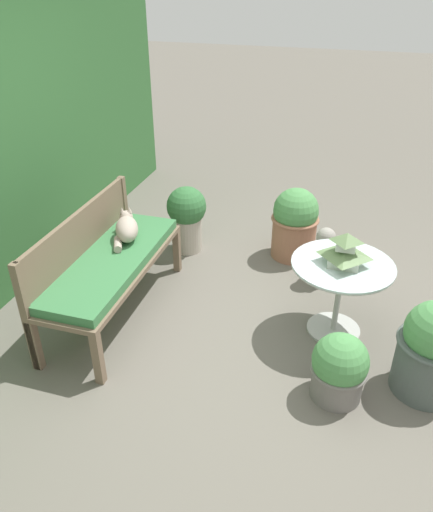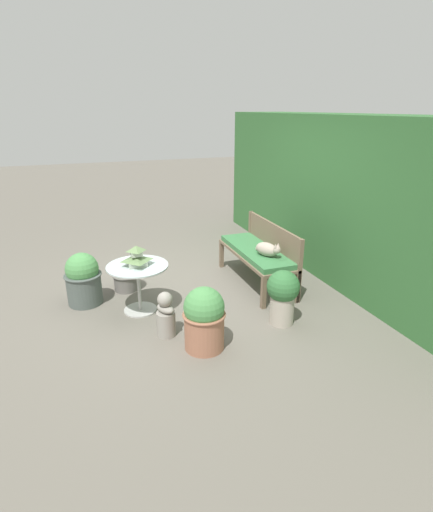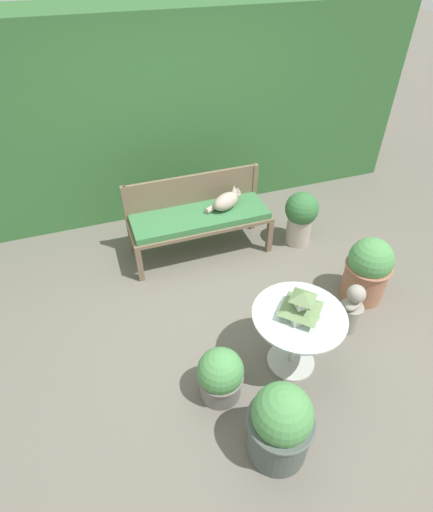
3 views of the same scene
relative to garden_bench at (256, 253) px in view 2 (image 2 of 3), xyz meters
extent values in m
plane|color=#666056|center=(-0.03, -1.02, -0.46)|extent=(30.00, 30.00, 0.00)
cube|color=#336633|center=(-0.03, 1.52, 0.72)|extent=(6.40, 1.09, 2.36)
cube|color=brown|center=(-0.76, -0.25, -0.25)|extent=(0.06, 0.06, 0.42)
cube|color=brown|center=(0.76, -0.25, -0.25)|extent=(0.06, 0.06, 0.42)
cube|color=brown|center=(-0.76, 0.25, -0.25)|extent=(0.06, 0.06, 0.42)
cube|color=brown|center=(0.76, 0.25, -0.25)|extent=(0.06, 0.06, 0.42)
cube|color=brown|center=(0.00, 0.00, -0.02)|extent=(1.59, 0.56, 0.04)
cube|color=#387542|center=(0.00, 0.00, 0.04)|extent=(1.52, 0.51, 0.07)
cube|color=brown|center=(-0.77, 0.26, -0.02)|extent=(0.06, 0.06, 0.89)
cube|color=brown|center=(0.77, 0.26, -0.02)|extent=(0.06, 0.06, 0.89)
cube|color=brown|center=(0.00, 0.26, 0.25)|extent=(1.52, 0.04, 0.35)
ellipsoid|color=#A89989|center=(0.31, 0.01, 0.17)|extent=(0.39, 0.32, 0.18)
sphere|color=#A89989|center=(0.46, 0.08, 0.20)|extent=(0.11, 0.11, 0.11)
cone|color=#A89989|center=(0.44, 0.11, 0.27)|extent=(0.04, 0.04, 0.05)
cone|color=#A89989|center=(0.47, 0.05, 0.27)|extent=(0.04, 0.04, 0.05)
cylinder|color=#A89989|center=(0.15, 0.02, 0.11)|extent=(0.20, 0.14, 0.06)
cylinder|color=#B7B7B2|center=(0.28, -1.76, -0.45)|extent=(0.42, 0.42, 0.02)
cylinder|color=#B7B7B2|center=(0.28, -1.76, -0.16)|extent=(0.04, 0.04, 0.61)
cylinder|color=silver|center=(0.28, -1.76, 0.15)|extent=(0.76, 0.76, 0.01)
torus|color=#B7B7B2|center=(0.28, -1.76, 0.14)|extent=(0.76, 0.76, 0.02)
cube|color=#B2BCA8|center=(0.28, -1.76, 0.19)|extent=(0.22, 0.22, 0.07)
pyramid|color=#668451|center=(0.28, -1.76, 0.26)|extent=(0.30, 0.30, 0.06)
cube|color=#B2BCA8|center=(0.28, -1.76, 0.32)|extent=(0.14, 0.14, 0.06)
pyramid|color=#668451|center=(0.28, -1.76, 0.38)|extent=(0.19, 0.19, 0.07)
cylinder|color=gray|center=(0.98, -1.58, -0.32)|extent=(0.22, 0.22, 0.29)
ellipsoid|color=gray|center=(0.98, -1.58, -0.12)|extent=(0.28, 0.23, 0.09)
sphere|color=gray|center=(0.98, -1.58, -0.01)|extent=(0.17, 0.17, 0.17)
cylinder|color=#ADA393|center=(1.17, -0.21, -0.26)|extent=(0.29, 0.29, 0.41)
torus|color=#ADA393|center=(1.17, -0.21, -0.06)|extent=(0.32, 0.32, 0.03)
sphere|color=#336B38|center=(1.17, -0.21, 0.02)|extent=(0.39, 0.39, 0.39)
cylinder|color=slate|center=(-0.42, -1.83, -0.34)|extent=(0.34, 0.34, 0.24)
torus|color=slate|center=(-0.42, -1.83, -0.24)|extent=(0.38, 0.38, 0.03)
sphere|color=#4C8E4C|center=(-0.42, -1.83, -0.16)|extent=(0.37, 0.37, 0.37)
cylinder|color=#9E664C|center=(1.36, -1.25, -0.26)|extent=(0.43, 0.43, 0.41)
torus|color=#9E664C|center=(1.36, -1.25, -0.06)|extent=(0.46, 0.46, 0.03)
sphere|color=#4C8E4C|center=(1.36, -1.25, 0.03)|extent=(0.43, 0.43, 0.43)
cylinder|color=#4C5651|center=(-0.18, -2.40, -0.25)|extent=(0.45, 0.45, 0.42)
torus|color=#4C5651|center=(-0.18, -2.40, -0.06)|extent=(0.48, 0.48, 0.03)
sphere|color=#4C8E4C|center=(-0.18, -2.40, 0.03)|extent=(0.42, 0.42, 0.42)
camera|label=1|loc=(-2.98, -1.76, 2.09)|focal=35.00mm
camera|label=2|loc=(4.90, -2.40, 1.99)|focal=28.00mm
camera|label=3|loc=(-1.05, -3.55, 2.55)|focal=28.00mm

